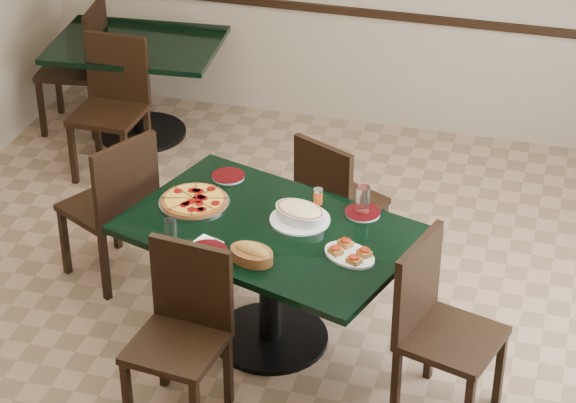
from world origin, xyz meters
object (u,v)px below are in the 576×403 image
(chair_far, at_px, (334,197))
(pepperoni_pizza, at_px, (194,201))
(chair_right, at_px, (436,320))
(lasagna_casserole, at_px, (300,213))
(back_chair_near, at_px, (113,98))
(back_table, at_px, (138,71))
(back_chair_left, at_px, (83,60))
(bread_basket, at_px, (252,254))
(chair_left, at_px, (116,201))
(bruschetta_platter, at_px, (350,252))
(main_table, at_px, (270,256))
(chair_near, at_px, (183,324))

(chair_far, distance_m, pepperoni_pizza, 0.96)
(chair_right, xyz_separation_m, lasagna_casserole, (-0.82, 0.41, 0.24))
(back_chair_near, bearing_deg, chair_right, -35.80)
(back_table, xyz_separation_m, back_chair_near, (0.03, -0.53, 0.03))
(pepperoni_pizza, bearing_deg, lasagna_casserole, -1.48)
(back_chair_left, bearing_deg, chair_far, 51.51)
(bread_basket, bearing_deg, chair_left, 163.72)
(back_chair_near, xyz_separation_m, pepperoni_pizza, (1.15, -1.50, 0.22))
(chair_far, height_order, pepperoni_pizza, chair_far)
(back_table, height_order, pepperoni_pizza, pepperoni_pizza)
(pepperoni_pizza, bearing_deg, back_table, 120.14)
(chair_far, xyz_separation_m, bruschetta_platter, (0.31, -0.95, 0.27))
(lasagna_casserole, xyz_separation_m, bread_basket, (-0.14, -0.44, -0.01))
(chair_left, relative_size, pepperoni_pizza, 2.48)
(back_chair_near, relative_size, back_chair_left, 0.99)
(chair_far, height_order, chair_right, chair_right)
(back_chair_near, bearing_deg, back_chair_left, 132.19)
(back_table, relative_size, back_chair_left, 1.29)
(main_table, distance_m, back_chair_left, 3.01)
(back_table, relative_size, chair_left, 1.31)
(back_chair_left, relative_size, pepperoni_pizza, 2.50)
(back_table, xyz_separation_m, chair_far, (1.81, -1.35, -0.02))
(back_table, distance_m, lasagna_casserole, 2.72)
(chair_right, relative_size, chair_left, 1.01)
(chair_near, height_order, back_chair_near, back_chair_near)
(chair_near, relative_size, back_chair_near, 0.96)
(bread_basket, bearing_deg, back_table, 139.82)
(chair_near, distance_m, bread_basket, 0.49)
(chair_far, xyz_separation_m, chair_left, (-1.21, -0.46, 0.04))
(back_table, distance_m, back_chair_near, 0.53)
(chair_left, bearing_deg, bread_basket, 85.91)
(main_table, relative_size, back_chair_left, 1.76)
(back_table, xyz_separation_m, bruschetta_platter, (2.12, -2.31, 0.25))
(chair_near, distance_m, bruschetta_platter, 0.92)
(chair_right, relative_size, lasagna_casserole, 2.85)
(back_table, height_order, bread_basket, bread_basket)
(chair_far, bearing_deg, back_chair_near, 1.23)
(back_table, bearing_deg, lasagna_casserole, -53.75)
(back_table, relative_size, back_chair_near, 1.30)
(back_chair_near, height_order, bruschetta_platter, back_chair_near)
(bread_basket, bearing_deg, pepperoni_pizza, 152.53)
(chair_far, bearing_deg, pepperoni_pizza, 72.76)
(chair_right, relative_size, bread_basket, 3.60)
(lasagna_casserole, bearing_deg, chair_near, -96.43)
(back_table, height_order, lasagna_casserole, lasagna_casserole)
(chair_right, relative_size, bruschetta_platter, 2.75)
(main_table, bearing_deg, pepperoni_pizza, -177.58)
(chair_near, height_order, bruschetta_platter, chair_near)
(back_table, xyz_separation_m, back_chair_left, (-0.44, 0.01, 0.03))
(chair_near, bearing_deg, back_table, 122.90)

